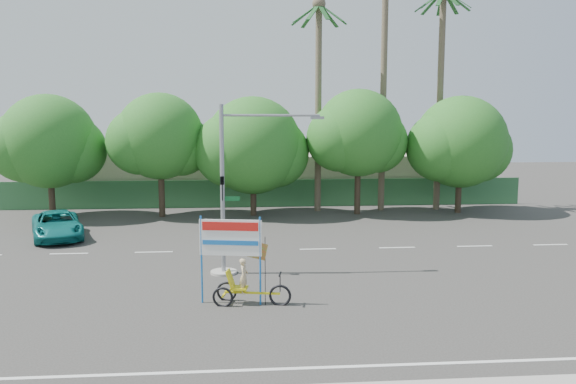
{
  "coord_description": "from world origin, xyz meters",
  "views": [
    {
      "loc": [
        -1.62,
        -18.93,
        6.44
      ],
      "look_at": [
        0.14,
        3.25,
        3.5
      ],
      "focal_mm": 35.0,
      "sensor_mm": 36.0,
      "label": 1
    }
  ],
  "objects": [
    {
      "name": "ground",
      "position": [
        0.0,
        0.0,
        0.0
      ],
      "size": [
        120.0,
        120.0,
        0.0
      ],
      "primitive_type": "plane",
      "color": "#33302D",
      "rests_on": "ground"
    },
    {
      "name": "fence",
      "position": [
        0.0,
        21.5,
        1.0
      ],
      "size": [
        38.0,
        0.08,
        2.0
      ],
      "primitive_type": "cube",
      "color": "#336B3D",
      "rests_on": "ground"
    },
    {
      "name": "building_left",
      "position": [
        -10.0,
        26.0,
        2.0
      ],
      "size": [
        12.0,
        8.0,
        4.0
      ],
      "primitive_type": "cube",
      "color": "beige",
      "rests_on": "ground"
    },
    {
      "name": "building_right",
      "position": [
        8.0,
        26.0,
        1.8
      ],
      "size": [
        14.0,
        8.0,
        3.6
      ],
      "primitive_type": "cube",
      "color": "beige",
      "rests_on": "ground"
    },
    {
      "name": "tree_far_left",
      "position": [
        -14.05,
        18.0,
        4.76
      ],
      "size": [
        7.14,
        6.0,
        7.96
      ],
      "color": "#473828",
      "rests_on": "ground"
    },
    {
      "name": "tree_left",
      "position": [
        -7.05,
        18.0,
        5.06
      ],
      "size": [
        6.66,
        5.6,
        8.07
      ],
      "color": "#473828",
      "rests_on": "ground"
    },
    {
      "name": "tree_center",
      "position": [
        -1.05,
        18.0,
        4.47
      ],
      "size": [
        7.62,
        6.4,
        7.85
      ],
      "color": "#473828",
      "rests_on": "ground"
    },
    {
      "name": "tree_right",
      "position": [
        5.95,
        18.0,
        5.24
      ],
      "size": [
        6.9,
        5.8,
        8.36
      ],
      "color": "#473828",
      "rests_on": "ground"
    },
    {
      "name": "tree_far_right",
      "position": [
        12.95,
        18.0,
        4.64
      ],
      "size": [
        7.38,
        6.2,
        7.94
      ],
      "color": "#473828",
      "rests_on": "ground"
    },
    {
      "name": "palm_tall",
      "position": [
        8.0,
        19.5,
        10.46
      ],
      "size": [
        3.73,
        3.79,
        17.45
      ],
      "color": "#70604C",
      "rests_on": "ground"
    },
    {
      "name": "palm_mid",
      "position": [
        12.0,
        19.5,
        9.4
      ],
      "size": [
        3.73,
        3.79,
        15.45
      ],
      "color": "#70604C",
      "rests_on": "ground"
    },
    {
      "name": "palm_short",
      "position": [
        3.5,
        19.5,
        8.86
      ],
      "size": [
        3.73,
        3.79,
        14.45
      ],
      "color": "#70604C",
      "rests_on": "ground"
    },
    {
      "name": "traffic_signal",
      "position": [
        -2.2,
        3.98,
        2.92
      ],
      "size": [
        4.72,
        1.1,
        7.0
      ],
      "color": "gray",
      "rests_on": "ground"
    },
    {
      "name": "trike_billboard",
      "position": [
        -1.8,
        0.04,
        1.26
      ],
      "size": [
        3.16,
        1.03,
        3.14
      ],
      "rotation": [
        0.0,
        0.0,
        -0.18
      ],
      "color": "black",
      "rests_on": "ground"
    },
    {
      "name": "pickup_truck",
      "position": [
        -11.67,
        11.62,
        0.73
      ],
      "size": [
        4.11,
        5.74,
        1.45
      ],
      "primitive_type": "imported",
      "rotation": [
        0.0,
        0.0,
        0.37
      ],
      "color": "#107471",
      "rests_on": "ground"
    }
  ]
}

